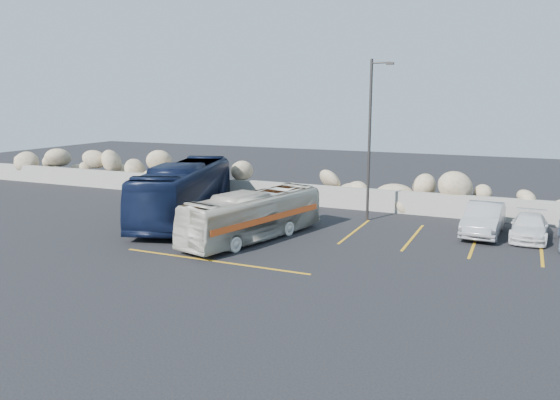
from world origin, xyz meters
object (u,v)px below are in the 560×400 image
at_px(lamppost, 371,136).
at_px(car_c, 529,227).
at_px(car_b, 484,219).
at_px(vintage_bus, 253,216).
at_px(tour_coach, 184,191).

height_order(lamppost, car_c, lamppost).
height_order(car_b, car_c, car_b).
height_order(vintage_bus, car_c, vintage_bus).
bearing_deg(lamppost, tour_coach, -158.17).
bearing_deg(lamppost, car_b, -7.20).
relative_size(lamppost, tour_coach, 0.77).
distance_m(tour_coach, car_b, 14.54).
xyz_separation_m(tour_coach, car_b, (14.26, 2.79, -0.73)).
xyz_separation_m(car_b, car_c, (1.91, 0.00, -0.18)).
distance_m(lamppost, car_c, 8.38).
bearing_deg(car_c, lamppost, 176.65).
xyz_separation_m(lamppost, vintage_bus, (-3.62, -5.77, -3.23)).
relative_size(lamppost, car_c, 2.16).
bearing_deg(car_b, car_c, 3.22).
bearing_deg(tour_coach, car_b, -5.58).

